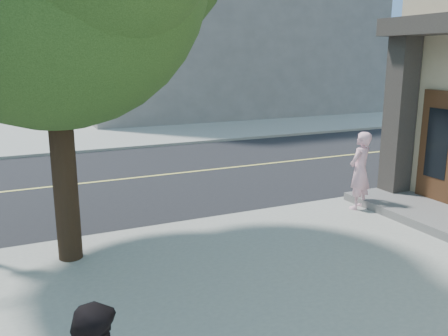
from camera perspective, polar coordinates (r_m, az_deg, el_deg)
name	(u,v)px	position (r m, az deg, el deg)	size (l,w,h in m)	color
sidewalk_ne	(202,108)	(33.23, -2.70, 7.23)	(29.00, 25.00, 0.12)	gray
filler_ne	(205,2)	(33.89, -2.35, 19.31)	(18.00, 16.00, 14.00)	slate
man_on_phone	(360,171)	(11.25, 16.05, -0.30)	(0.65, 0.43, 1.79)	#F1AFBF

